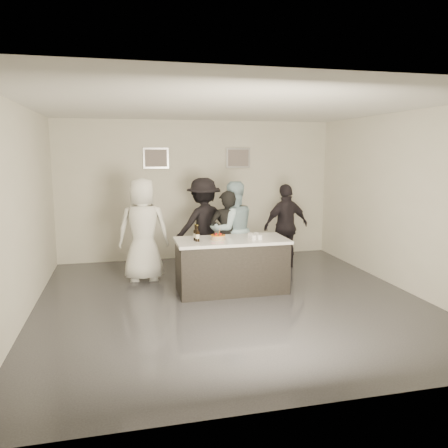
# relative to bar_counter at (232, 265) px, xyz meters

# --- Properties ---
(floor) EXTENTS (6.00, 6.00, 0.00)m
(floor) POSITION_rel_bar_counter_xyz_m (-0.12, -0.46, -0.45)
(floor) COLOR #3D3D42
(floor) RESTS_ON ground
(ceiling) EXTENTS (6.00, 6.00, 0.00)m
(ceiling) POSITION_rel_bar_counter_xyz_m (-0.12, -0.46, 2.55)
(ceiling) COLOR white
(wall_back) EXTENTS (6.00, 0.04, 3.00)m
(wall_back) POSITION_rel_bar_counter_xyz_m (-0.12, 2.54, 1.05)
(wall_back) COLOR silver
(wall_back) RESTS_ON ground
(wall_front) EXTENTS (6.00, 0.04, 3.00)m
(wall_front) POSITION_rel_bar_counter_xyz_m (-0.12, -3.46, 1.05)
(wall_front) COLOR silver
(wall_front) RESTS_ON ground
(wall_left) EXTENTS (0.04, 6.00, 3.00)m
(wall_left) POSITION_rel_bar_counter_xyz_m (-3.12, -0.46, 1.05)
(wall_left) COLOR silver
(wall_left) RESTS_ON ground
(wall_right) EXTENTS (0.04, 6.00, 3.00)m
(wall_right) POSITION_rel_bar_counter_xyz_m (2.88, -0.46, 1.05)
(wall_right) COLOR silver
(wall_right) RESTS_ON ground
(picture_left) EXTENTS (0.54, 0.04, 0.44)m
(picture_left) POSITION_rel_bar_counter_xyz_m (-1.02, 2.51, 1.75)
(picture_left) COLOR #B2B2B7
(picture_left) RESTS_ON wall_back
(picture_right) EXTENTS (0.54, 0.04, 0.44)m
(picture_right) POSITION_rel_bar_counter_xyz_m (0.78, 2.51, 1.75)
(picture_right) COLOR #B2B2B7
(picture_right) RESTS_ON wall_back
(bar_counter) EXTENTS (1.86, 0.86, 0.90)m
(bar_counter) POSITION_rel_bar_counter_xyz_m (0.00, 0.00, 0.00)
(bar_counter) COLOR white
(bar_counter) RESTS_ON ground
(cake) EXTENTS (0.24, 0.24, 0.07)m
(cake) POSITION_rel_bar_counter_xyz_m (-0.23, -0.00, 0.49)
(cake) COLOR orange
(cake) RESTS_ON bar_counter
(beer_bottle_a) EXTENTS (0.07, 0.07, 0.26)m
(beer_bottle_a) POSITION_rel_bar_counter_xyz_m (-0.61, 0.02, 0.58)
(beer_bottle_a) COLOR black
(beer_bottle_a) RESTS_ON bar_counter
(beer_bottle_b) EXTENTS (0.07, 0.07, 0.26)m
(beer_bottle_b) POSITION_rel_bar_counter_xyz_m (-0.59, -0.07, 0.58)
(beer_bottle_b) COLOR black
(beer_bottle_b) RESTS_ON bar_counter
(tumbler_cluster) EXTENTS (0.19, 0.30, 0.08)m
(tumbler_cluster) POSITION_rel_bar_counter_xyz_m (0.39, -0.04, 0.49)
(tumbler_cluster) COLOR #C18D12
(tumbler_cluster) RESTS_ON bar_counter
(candles) EXTENTS (0.24, 0.08, 0.01)m
(candles) POSITION_rel_bar_counter_xyz_m (-0.34, -0.30, 0.45)
(candles) COLOR pink
(candles) RESTS_ON bar_counter
(person_main_black) EXTENTS (0.63, 0.44, 1.64)m
(person_main_black) POSITION_rel_bar_counter_xyz_m (0.09, 0.72, 0.37)
(person_main_black) COLOR black
(person_main_black) RESTS_ON ground
(person_main_blue) EXTENTS (0.97, 0.81, 1.80)m
(person_main_blue) POSITION_rel_bar_counter_xyz_m (0.24, 0.85, 0.45)
(person_main_blue) COLOR #A2C5D4
(person_main_blue) RESTS_ON ground
(person_guest_left) EXTENTS (0.98, 0.69, 1.88)m
(person_guest_left) POSITION_rel_bar_counter_xyz_m (-1.40, 1.00, 0.49)
(person_guest_left) COLOR white
(person_guest_left) RESTS_ON ground
(person_guest_right) EXTENTS (1.06, 0.60, 1.70)m
(person_guest_right) POSITION_rel_bar_counter_xyz_m (1.46, 1.29, 0.40)
(person_guest_right) COLOR black
(person_guest_right) RESTS_ON ground
(person_guest_back) EXTENTS (1.33, 1.00, 1.84)m
(person_guest_back) POSITION_rel_bar_counter_xyz_m (-0.21, 1.42, 0.47)
(person_guest_back) COLOR black
(person_guest_back) RESTS_ON ground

